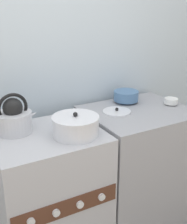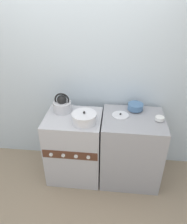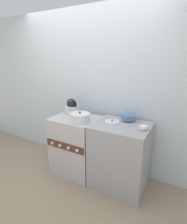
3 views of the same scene
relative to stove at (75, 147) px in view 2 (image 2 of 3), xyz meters
name	(u,v)px [view 2 (image 2 of 3)]	position (x,y,z in m)	size (l,w,h in m)	color
ground_plane	(72,188)	(0.00, -0.28, -0.45)	(12.00, 12.00, 0.00)	gray
wall_back	(78,77)	(0.00, 0.41, 0.80)	(7.00, 0.06, 2.50)	silver
stove	(75,147)	(0.00, 0.00, 0.00)	(0.68, 0.59, 0.91)	#B2B2B7
counter	(131,149)	(0.72, 0.03, 0.01)	(0.73, 0.63, 0.92)	#99999E
kettle	(62,105)	(-0.15, 0.13, 0.54)	(0.27, 0.22, 0.25)	silver
cooking_pot	(84,118)	(0.15, -0.10, 0.51)	(0.28, 0.28, 0.15)	silver
enamel_bowl	(135,107)	(0.74, 0.22, 0.52)	(0.19, 0.19, 0.09)	#4C729E
small_ceramic_bowl	(160,119)	(1.01, 0.01, 0.50)	(0.10, 0.10, 0.05)	white
loose_pot_lid	(120,115)	(0.56, 0.07, 0.47)	(0.20, 0.20, 0.03)	silver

